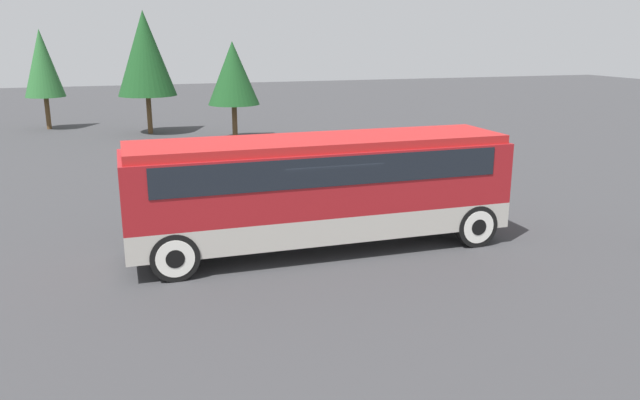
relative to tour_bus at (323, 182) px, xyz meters
name	(u,v)px	position (x,y,z in m)	size (l,w,h in m)	color
ground_plane	(320,248)	(-0.10, 0.00, -1.81)	(120.00, 120.00, 0.00)	#38383A
tour_bus	(323,182)	(0.00, 0.00, 0.00)	(9.96, 2.51, 2.98)	#B7B2A8
parked_car_near	(345,162)	(3.34, 7.54, -1.11)	(4.01, 1.83, 1.43)	maroon
parked_car_mid	(257,183)	(-0.68, 5.08, -1.12)	(4.10, 1.84, 1.41)	#BCBCC1
tree_left	(42,64)	(-9.03, 25.88, 2.08)	(2.31, 2.31, 5.89)	brown
tree_center	(233,73)	(1.04, 18.72, 1.73)	(2.76, 2.76, 5.22)	brown
tree_right	(145,54)	(-3.27, 22.23, 2.71)	(3.27, 3.27, 6.88)	brown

